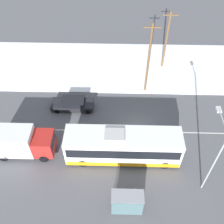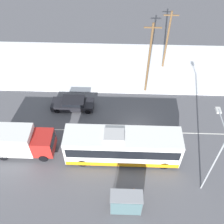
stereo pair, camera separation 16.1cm
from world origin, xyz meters
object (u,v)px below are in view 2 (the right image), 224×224
(pedestrian_at_stop, at_px, (133,192))
(streetlamp, at_px, (215,152))
(sedan_car, at_px, (73,103))
(city_bus, at_px, (122,146))
(bus_shelter, at_px, (126,203))
(utility_pole_snowlot, at_px, (167,40))
(utility_pole_roadside, at_px, (149,59))
(box_truck, at_px, (20,141))

(pedestrian_at_stop, distance_m, streetlamp, 7.48)
(sedan_car, bearing_deg, city_bus, 131.27)
(bus_shelter, xyz_separation_m, utility_pole_snowlot, (5.02, 20.08, 2.46))
(pedestrian_at_stop, relative_size, utility_pole_roadside, 0.17)
(city_bus, relative_size, streetlamp, 1.40)
(sedan_car, relative_size, pedestrian_at_stop, 3.05)
(pedestrian_at_stop, bearing_deg, city_bus, 103.36)
(sedan_car, height_order, utility_pole_roadside, utility_pole_roadside)
(bus_shelter, bearing_deg, utility_pole_snowlot, 75.96)
(city_bus, bearing_deg, box_truck, 178.34)
(bus_shelter, distance_m, utility_pole_snowlot, 20.85)
(city_bus, xyz_separation_m, bus_shelter, (0.36, -5.48, -0.08))
(bus_shelter, xyz_separation_m, utility_pole_roadside, (2.42, 15.20, 3.03))
(bus_shelter, bearing_deg, utility_pole_roadside, 80.97)
(city_bus, relative_size, utility_pole_roadside, 1.19)
(bus_shelter, height_order, utility_pole_roadside, utility_pole_roadside)
(city_bus, height_order, utility_pole_roadside, utility_pole_roadside)
(city_bus, xyz_separation_m, utility_pole_roadside, (2.77, 9.73, 2.95))
(pedestrian_at_stop, relative_size, bus_shelter, 0.60)
(box_truck, relative_size, utility_pole_snowlot, 0.78)
(sedan_car, height_order, bus_shelter, bus_shelter)
(sedan_car, distance_m, bus_shelter, 13.40)
(city_bus, height_order, streetlamp, streetlamp)
(utility_pole_roadside, bearing_deg, sedan_car, -158.81)
(pedestrian_at_stop, distance_m, utility_pole_roadside, 14.53)
(city_bus, height_order, utility_pole_snowlot, utility_pole_snowlot)
(sedan_car, bearing_deg, box_truck, 55.88)
(box_truck, bearing_deg, utility_pole_snowlot, 43.25)
(city_bus, distance_m, pedestrian_at_stop, 4.39)
(pedestrian_at_stop, height_order, bus_shelter, bus_shelter)
(box_truck, height_order, utility_pole_snowlot, utility_pole_snowlot)
(box_truck, height_order, utility_pole_roadside, utility_pole_roadside)
(utility_pole_roadside, xyz_separation_m, utility_pole_snowlot, (2.61, 4.88, -0.57))
(city_bus, distance_m, utility_pole_roadside, 10.54)
(box_truck, relative_size, streetlamp, 0.81)
(city_bus, bearing_deg, utility_pole_roadside, 74.10)
(box_truck, xyz_separation_m, bus_shelter, (10.21, -5.76, -0.03))
(pedestrian_at_stop, bearing_deg, streetlamp, 15.60)
(box_truck, bearing_deg, streetlamp, -9.25)
(streetlamp, bearing_deg, utility_pole_roadside, 109.70)
(bus_shelter, relative_size, streetlamp, 0.34)
(box_truck, relative_size, pedestrian_at_stop, 3.95)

